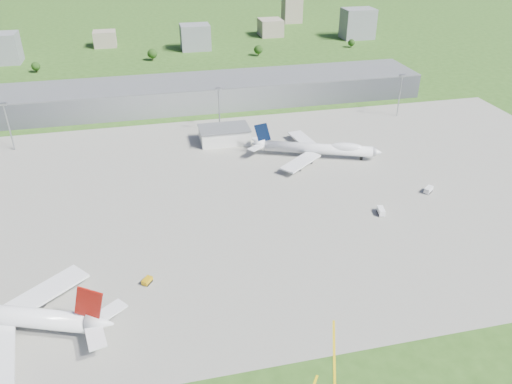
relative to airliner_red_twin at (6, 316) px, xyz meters
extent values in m
plane|color=#2E5119|center=(77.42, 172.95, -5.15)|extent=(1400.00, 1400.00, 0.00)
cube|color=gray|center=(87.42, 62.95, -5.11)|extent=(360.00, 190.00, 0.08)
cube|color=slate|center=(77.42, 187.95, 2.35)|extent=(300.00, 42.00, 15.00)
cube|color=silver|center=(87.42, 122.95, -1.15)|extent=(26.00, 16.00, 8.00)
cylinder|color=gray|center=(-22.58, 137.95, 7.35)|extent=(0.70, 0.70, 25.00)
cube|color=gray|center=(-22.58, 137.95, 20.15)|extent=(3.50, 2.00, 1.20)
cylinder|color=gray|center=(87.42, 137.95, 7.35)|extent=(0.70, 0.70, 25.00)
cube|color=gray|center=(87.42, 137.95, 20.15)|extent=(3.50, 2.00, 1.20)
cylinder|color=gray|center=(197.42, 137.95, 7.35)|extent=(0.70, 0.70, 25.00)
cube|color=gray|center=(197.42, 137.95, 20.15)|extent=(3.50, 2.00, 1.20)
cone|color=white|center=(28.06, -10.48, 1.08)|extent=(9.49, 8.33, 5.93)
cube|color=white|center=(10.29, 11.21, -1.49)|extent=(25.50, 23.22, 0.89)
cube|color=maroon|center=(25.74, -9.61, 8.20)|extent=(9.40, 3.91, 11.95)
cylinder|color=#38383D|center=(6.74, 8.57, -3.37)|extent=(6.20, 4.87, 3.16)
cube|color=black|center=(1.49, -5.31, -3.91)|extent=(1.90, 1.67, 2.47)
cube|color=black|center=(4.60, 3.03, -3.91)|extent=(1.90, 1.67, 2.47)
cylinder|color=white|center=(130.73, 93.32, -0.30)|extent=(52.87, 24.87, 5.46)
cone|color=white|center=(158.22, 82.64, -0.30)|extent=(6.08, 6.68, 5.46)
cone|color=white|center=(102.00, 104.49, 0.40)|extent=(8.54, 7.64, 5.46)
cube|color=#1A4A90|center=(132.37, 92.69, -2.00)|extent=(42.54, 18.31, 1.14)
ellipsoid|color=white|center=(143.96, 88.18, 1.34)|extent=(18.26, 11.42, 4.91)
cube|color=white|center=(128.20, 108.65, -1.89)|extent=(11.57, 25.49, 0.79)
cube|color=white|center=(118.52, 83.73, -1.89)|extent=(24.12, 21.56, 0.79)
cube|color=#08173B|center=(104.05, 103.69, 6.83)|extent=(8.34, 3.59, 10.64)
cylinder|color=#38383D|center=(129.33, 102.37, -3.56)|extent=(5.54, 4.38, 2.82)
cylinder|color=#38383D|center=(127.79, 112.42, -3.56)|extent=(5.54, 4.38, 2.82)
cylinder|color=#38383D|center=(123.59, 87.60, -3.56)|extent=(5.54, 4.38, 2.82)
cylinder|color=#38383D|center=(115.66, 81.23, -3.56)|extent=(5.54, 4.38, 2.82)
cube|color=black|center=(127.24, 98.93, -4.05)|extent=(1.70, 1.50, 2.20)
cube|color=black|center=(124.37, 91.55, -4.05)|extent=(1.70, 1.50, 2.20)
cube|color=black|center=(151.25, 85.35, -4.05)|extent=(1.70, 1.50, 2.20)
cube|color=#C7940B|center=(41.67, 12.03, -3.95)|extent=(4.02, 4.36, 1.53)
cube|color=black|center=(41.67, 12.03, -4.72)|extent=(3.77, 3.97, 0.70)
cube|color=white|center=(138.39, 35.26, -3.53)|extent=(3.39, 5.76, 2.38)
cube|color=black|center=(138.39, 35.26, -4.72)|extent=(3.34, 4.99, 0.70)
cube|color=white|center=(167.14, 47.35, -3.60)|extent=(5.42, 4.97, 2.24)
cube|color=black|center=(167.14, 47.35, -4.72)|extent=(4.90, 4.59, 0.70)
cube|color=slate|center=(-62.58, 322.95, 6.85)|extent=(28.00, 22.00, 24.00)
cube|color=gray|center=(17.42, 362.95, 1.85)|extent=(20.00, 18.00, 14.00)
cube|color=slate|center=(97.42, 332.95, 5.85)|extent=(26.00, 20.00, 22.00)
cube|color=gray|center=(177.42, 372.95, 2.85)|extent=(22.00, 24.00, 16.00)
cube|color=slate|center=(257.42, 342.95, 8.85)|extent=(30.00, 22.00, 28.00)
cube|color=gray|center=(217.42, 432.95, 12.85)|extent=(20.00, 18.00, 36.00)
cylinder|color=#382314|center=(-32.58, 287.95, -3.65)|extent=(0.70, 0.70, 3.00)
sphere|color=black|center=(-32.58, 287.95, -0.27)|extent=(6.75, 6.75, 6.75)
cylinder|color=#382314|center=(57.42, 302.95, -3.35)|extent=(0.70, 0.70, 3.60)
sphere|color=black|center=(57.42, 302.95, 0.70)|extent=(8.10, 8.10, 8.10)
cylinder|color=#382314|center=(147.42, 297.95, -3.45)|extent=(0.70, 0.70, 3.40)
sphere|color=black|center=(147.42, 297.95, 0.38)|extent=(7.65, 7.65, 7.65)
cylinder|color=#382314|center=(237.42, 307.95, -3.75)|extent=(0.70, 0.70, 2.80)
sphere|color=black|center=(237.42, 307.95, -0.60)|extent=(6.30, 6.30, 6.30)
camera|label=1|loc=(48.10, -125.07, 105.76)|focal=35.00mm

